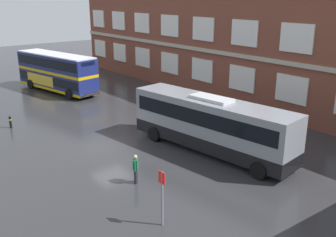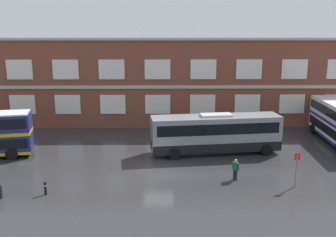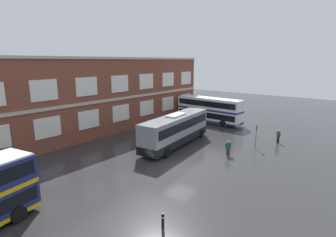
{
  "view_description": "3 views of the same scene",
  "coord_description": "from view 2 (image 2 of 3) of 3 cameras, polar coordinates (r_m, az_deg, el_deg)",
  "views": [
    {
      "loc": [
        22.4,
        -12.64,
        10.16
      ],
      "look_at": [
        1.25,
        4.19,
        1.39
      ],
      "focal_mm": 41.19,
      "sensor_mm": 36.0,
      "label": 1
    },
    {
      "loc": [
        0.42,
        -29.72,
        11.64
      ],
      "look_at": [
        0.81,
        3.6,
        3.62
      ],
      "focal_mm": 40.91,
      "sensor_mm": 36.0,
      "label": 2
    },
    {
      "loc": [
        -18.89,
        -13.57,
        9.95
      ],
      "look_at": [
        3.13,
        4.09,
        3.73
      ],
      "focal_mm": 28.09,
      "sensor_mm": 36.0,
      "label": 3
    }
  ],
  "objects": [
    {
      "name": "ground_plane",
      "position": [
        33.79,
        -1.35,
        -6.63
      ],
      "size": [
        120.0,
        120.0,
        0.0
      ],
      "primitive_type": "plane",
      "color": "#2B2B2D"
    },
    {
      "name": "brick_terminal_building",
      "position": [
        48.26,
        -4.6,
        5.67
      ],
      "size": [
        52.28,
        8.19,
        10.44
      ],
      "color": "brown",
      "rests_on": "ground"
    },
    {
      "name": "touring_coach",
      "position": [
        36.0,
        7.1,
        -2.26
      ],
      "size": [
        12.22,
        4.06,
        3.8
      ],
      "color": "gray",
      "rests_on": "ground"
    },
    {
      "name": "second_passenger",
      "position": [
        30.34,
        10.02,
        -7.36
      ],
      "size": [
        0.52,
        0.53,
        1.7
      ],
      "color": "black",
      "rests_on": "ground"
    },
    {
      "name": "bus_stand_flag",
      "position": [
        29.91,
        18.6,
        -6.75
      ],
      "size": [
        0.44,
        0.1,
        2.7
      ],
      "color": "slate",
      "rests_on": "ground"
    },
    {
      "name": "safety_bollard_east",
      "position": [
        28.89,
        -17.81,
        -9.86
      ],
      "size": [
        0.19,
        0.19,
        0.95
      ],
      "color": "black",
      "rests_on": "ground"
    }
  ]
}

